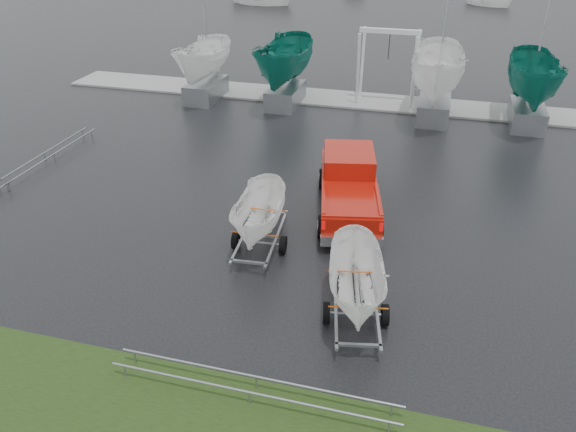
{
  "coord_description": "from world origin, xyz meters",
  "views": [
    {
      "loc": [
        7.27,
        -18.36,
        10.2
      ],
      "look_at": [
        3.09,
        -3.06,
        1.2
      ],
      "focal_mm": 35.0,
      "sensor_mm": 36.0,
      "label": 1
    }
  ],
  "objects": [
    {
      "name": "ground_plane",
      "position": [
        0.0,
        0.0,
        0.0
      ],
      "size": [
        120.0,
        120.0,
        0.0
      ],
      "primitive_type": "plane",
      "color": "black",
      "rests_on": "ground"
    },
    {
      "name": "grass_verge",
      "position": [
        0.0,
        -11.0,
        0.0
      ],
      "size": [
        40.0,
        40.0,
        0.0
      ],
      "primitive_type": "plane",
      "color": "black",
      "rests_on": "ground"
    },
    {
      "name": "dock",
      "position": [
        0.0,
        13.0,
        0.05
      ],
      "size": [
        30.0,
        3.0,
        0.12
      ],
      "primitive_type": "cube",
      "color": "gray",
      "rests_on": "ground"
    },
    {
      "name": "pickup_truck",
      "position": [
        4.53,
        0.26,
        1.03
      ],
      "size": [
        3.19,
        6.24,
        1.98
      ],
      "rotation": [
        0.0,
        0.0,
        0.21
      ],
      "color": "#9E1208",
      "rests_on": "ground"
    },
    {
      "name": "trailer_hitched",
      "position": [
        5.85,
        -6.09,
        2.48
      ],
      "size": [
        1.92,
        3.77,
        4.56
      ],
      "rotation": [
        0.0,
        0.0,
        0.21
      ],
      "color": "gray",
      "rests_on": "ground"
    },
    {
      "name": "trailer_parked",
      "position": [
        2.21,
        -3.3,
        2.43
      ],
      "size": [
        1.82,
        3.68,
        4.45
      ],
      "rotation": [
        0.0,
        0.0,
        0.08
      ],
      "color": "gray",
      "rests_on": "ground"
    },
    {
      "name": "boat_hoist",
      "position": [
        4.41,
        13.0,
        2.67
      ],
      "size": [
        3.3,
        2.18,
        4.12
      ],
      "color": "silver",
      "rests_on": "ground"
    },
    {
      "name": "keelboat_0",
      "position": [
        -5.64,
        11.0,
        3.54
      ],
      "size": [
        2.24,
        3.2,
        10.41
      ],
      "color": "gray",
      "rests_on": "ground"
    },
    {
      "name": "keelboat_1",
      "position": [
        -0.94,
        11.2,
        4.1
      ],
      "size": [
        2.58,
        3.2,
        7.95
      ],
      "color": "gray",
      "rests_on": "ground"
    },
    {
      "name": "keelboat_2",
      "position": [
        7.18,
        11.0,
        4.31
      ],
      "size": [
        2.71,
        3.2,
        10.89
      ],
      "color": "gray",
      "rests_on": "ground"
    },
    {
      "name": "keelboat_3",
      "position": [
        11.82,
        11.3,
        4.0
      ],
      "size": [
        2.52,
        3.2,
        10.69
      ],
      "color": "gray",
      "rests_on": "ground"
    },
    {
      "name": "mast_rack_0",
      "position": [
        -9.0,
        1.0,
        0.35
      ],
      "size": [
        0.56,
        6.5,
        0.06
      ],
      "rotation": [
        0.0,
        0.0,
        1.57
      ],
      "color": "gray",
      "rests_on": "ground"
    },
    {
      "name": "mast_rack_2",
      "position": [
        4.0,
        -9.5,
        0.35
      ],
      "size": [
        7.0,
        0.56,
        0.06
      ],
      "color": "gray",
      "rests_on": "ground"
    },
    {
      "name": "moored_boat_0",
      "position": [
        -12.71,
        43.97,
        0.0
      ],
      "size": [
        3.06,
        2.99,
        11.71
      ],
      "rotation": [
        0.0,
        0.0,
        1.5
      ],
      "color": "white",
      "rests_on": "ground"
    },
    {
      "name": "moored_boat_2",
      "position": [
        11.32,
        49.54,
        0.01
      ],
      "size": [
        2.77,
        2.75,
        10.72
      ],
      "rotation": [
        0.0,
        0.0,
        1.12
      ],
      "color": "white",
      "rests_on": "ground"
    }
  ]
}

